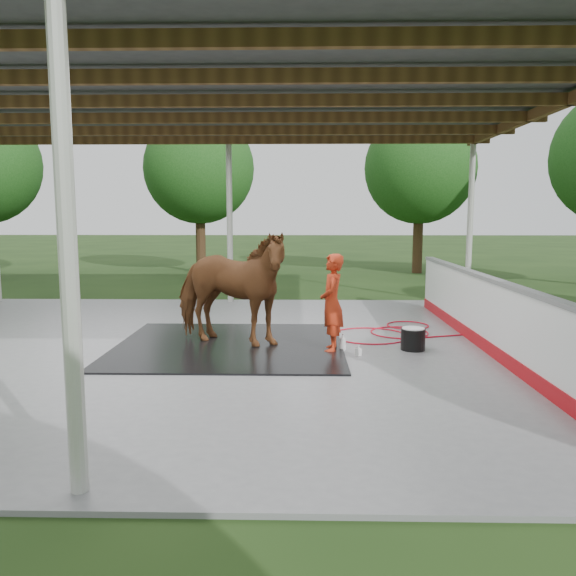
{
  "coord_description": "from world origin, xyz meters",
  "views": [
    {
      "loc": [
        1.68,
        -8.72,
        2.15
      ],
      "look_at": [
        1.5,
        -0.2,
        1.03
      ],
      "focal_mm": 35.0,
      "sensor_mm": 36.0,
      "label": 1
    }
  ],
  "objects_px": {
    "handler": "(332,303)",
    "horse": "(229,288)",
    "wash_bucket": "(413,339)",
    "dasher_board": "(486,315)"
  },
  "relations": [
    {
      "from": "handler",
      "to": "horse",
      "type": "bearing_deg",
      "value": -97.41
    },
    {
      "from": "handler",
      "to": "wash_bucket",
      "type": "xyz_separation_m",
      "value": [
        1.28,
        0.11,
        -0.58
      ]
    },
    {
      "from": "wash_bucket",
      "to": "dasher_board",
      "type": "bearing_deg",
      "value": 5.86
    },
    {
      "from": "dasher_board",
      "to": "wash_bucket",
      "type": "height_order",
      "value": "dasher_board"
    },
    {
      "from": "dasher_board",
      "to": "wash_bucket",
      "type": "xyz_separation_m",
      "value": [
        -1.15,
        -0.12,
        -0.36
      ]
    },
    {
      "from": "horse",
      "to": "handler",
      "type": "bearing_deg",
      "value": -79.02
    },
    {
      "from": "dasher_board",
      "to": "horse",
      "type": "height_order",
      "value": "horse"
    },
    {
      "from": "horse",
      "to": "handler",
      "type": "height_order",
      "value": "horse"
    },
    {
      "from": "wash_bucket",
      "to": "horse",
      "type": "bearing_deg",
      "value": 175.84
    },
    {
      "from": "horse",
      "to": "wash_bucket",
      "type": "relative_size",
      "value": 5.71
    }
  ]
}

